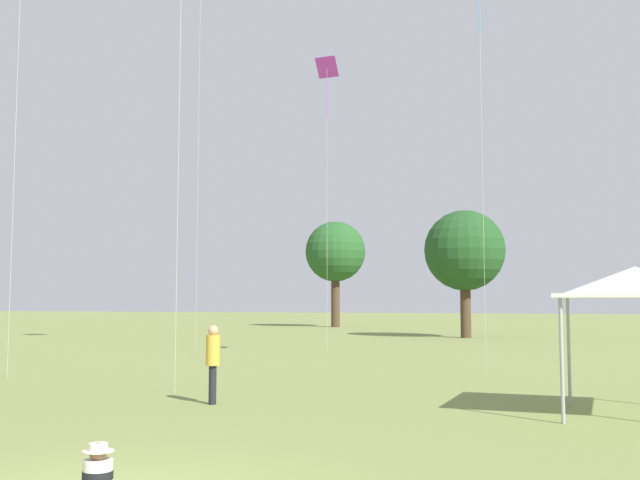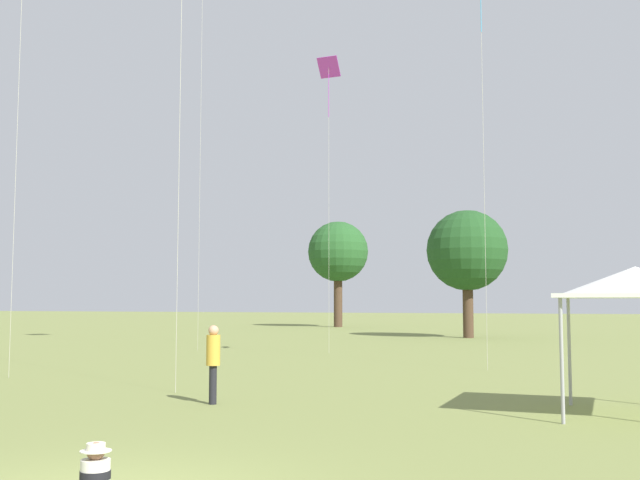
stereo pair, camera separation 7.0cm
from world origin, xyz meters
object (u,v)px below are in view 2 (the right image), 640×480
kite_4 (329,79)px  distant_tree_1 (338,252)px  seated_toddler (96,475)px  canopy_tent (636,283)px  distant_tree_0 (467,251)px  person_standing_0 (213,356)px

kite_4 → distant_tree_1: kite_4 is taller
seated_toddler → canopy_tent: size_ratio=0.21×
canopy_tent → distant_tree_0: size_ratio=0.37×
kite_4 → distant_tree_0: 18.14m
kite_4 → distant_tree_1: bearing=-24.4°
canopy_tent → kite_4: kite_4 is taller
canopy_tent → distant_tree_1: distant_tree_1 is taller
seated_toddler → kite_4: kite_4 is taller
canopy_tent → kite_4: 21.49m
person_standing_0 → distant_tree_1: size_ratio=0.18×
seated_toddler → distant_tree_0: bearing=82.1°
distant_tree_1 → person_standing_0: bearing=-74.0°
kite_4 → canopy_tent: bearing=175.1°
distant_tree_0 → seated_toddler: bearing=-86.7°
person_standing_0 → canopy_tent: size_ratio=0.57×
seated_toddler → distant_tree_1: (-16.82, 57.25, 6.53)m
distant_tree_0 → canopy_tent: bearing=-75.1°
distant_tree_1 → seated_toddler: bearing=-73.6°
seated_toddler → distant_tree_1: size_ratio=0.07×
distant_tree_0 → distant_tree_1: size_ratio=0.84×
person_standing_0 → distant_tree_0: bearing=177.8°
seated_toddler → kite_4: bearing=92.4°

